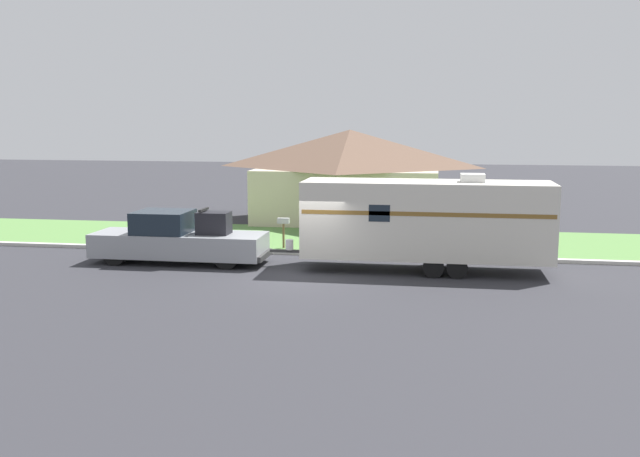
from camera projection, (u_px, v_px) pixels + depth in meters
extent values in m
plane|color=#2D2D33|center=(306.00, 276.00, 23.83)|extent=(120.00, 120.00, 0.00)
cube|color=beige|center=(324.00, 254.00, 27.48)|extent=(80.00, 0.30, 0.14)
cube|color=#568442|center=(337.00, 239.00, 31.04)|extent=(80.00, 7.00, 0.03)
cube|color=beige|center=(349.00, 193.00, 37.01)|extent=(9.06, 6.91, 2.72)
pyramid|color=brown|center=(350.00, 148.00, 36.65)|extent=(9.79, 7.46, 1.93)
cube|color=#4C3828|center=(341.00, 207.00, 33.72)|extent=(1.00, 0.06, 2.10)
cylinder|color=black|center=(115.00, 253.00, 25.60)|extent=(0.90, 0.28, 0.90)
cylinder|color=black|center=(134.00, 245.00, 27.17)|extent=(0.90, 0.28, 0.90)
cylinder|color=black|center=(226.00, 256.00, 24.93)|extent=(0.90, 0.28, 0.90)
cylinder|color=black|center=(239.00, 248.00, 26.50)|extent=(0.90, 0.28, 0.90)
cube|color=gray|center=(147.00, 244.00, 26.21)|extent=(3.77, 1.98, 0.85)
cube|color=#19232D|center=(163.00, 222.00, 25.97)|extent=(1.96, 1.82, 0.80)
cube|color=gray|center=(229.00, 246.00, 25.70)|extent=(2.53, 1.98, 0.85)
cube|color=#333333|center=(265.00, 256.00, 25.54)|extent=(0.12, 1.78, 0.20)
cube|color=black|center=(214.00, 223.00, 25.67)|extent=(1.15, 0.83, 0.80)
cube|color=black|center=(204.00, 210.00, 25.65)|extent=(0.10, 0.91, 0.08)
cylinder|color=black|center=(433.00, 267.00, 23.61)|extent=(0.70, 0.22, 0.70)
cylinder|color=black|center=(434.00, 256.00, 25.55)|extent=(0.70, 0.22, 0.70)
cylinder|color=black|center=(457.00, 268.00, 23.49)|extent=(0.70, 0.22, 0.70)
cylinder|color=black|center=(456.00, 257.00, 25.43)|extent=(0.70, 0.22, 0.70)
cube|color=beige|center=(426.00, 219.00, 24.40)|extent=(8.43, 2.27, 2.61)
cube|color=brown|center=(426.00, 214.00, 23.24)|extent=(8.26, 0.01, 0.14)
cube|color=#383838|center=(288.00, 251.00, 25.37)|extent=(1.29, 0.12, 0.10)
cylinder|color=silver|center=(289.00, 245.00, 25.33)|extent=(0.28, 0.28, 0.36)
cube|color=silver|center=(473.00, 178.00, 23.94)|extent=(0.80, 0.68, 0.28)
cube|color=#19232D|center=(379.00, 213.00, 23.48)|extent=(0.70, 0.01, 0.56)
cylinder|color=brown|center=(284.00, 236.00, 28.81)|extent=(0.09, 0.09, 1.04)
cube|color=#B2B2B2|center=(283.00, 221.00, 28.71)|extent=(0.48, 0.20, 0.22)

